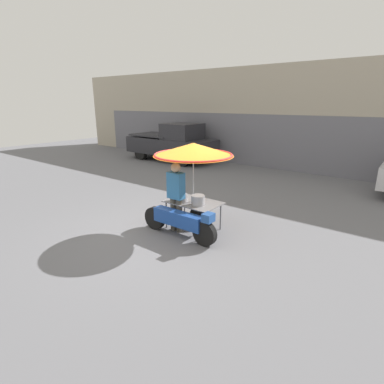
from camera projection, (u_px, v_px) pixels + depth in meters
ground_plane at (170, 232)px, 7.01m from camera, size 36.00×36.00×0.00m
shopfront_building at (304, 118)px, 13.33m from camera, size 28.00×2.06×4.49m
vendor_motorcycle_cart at (191, 164)px, 6.71m from camera, size 2.00×1.82×2.06m
vendor_person at (176, 194)px, 6.85m from camera, size 0.38×0.22×1.64m
pickup_truck at (173, 143)px, 15.30m from camera, size 4.83×1.79×1.92m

